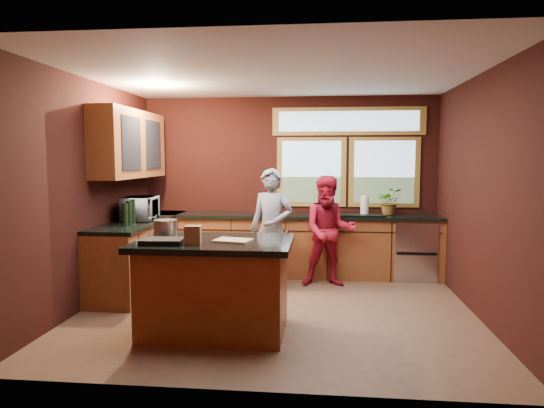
% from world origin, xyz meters
% --- Properties ---
extents(floor, '(4.50, 4.50, 0.00)m').
position_xyz_m(floor, '(0.00, 0.00, 0.00)').
color(floor, brown).
rests_on(floor, ground).
extents(room_shell, '(4.52, 4.02, 2.71)m').
position_xyz_m(room_shell, '(-0.60, 0.32, 1.80)').
color(room_shell, black).
rests_on(room_shell, ground).
extents(back_counter, '(4.50, 0.64, 0.93)m').
position_xyz_m(back_counter, '(0.20, 1.70, 0.46)').
color(back_counter, brown).
rests_on(back_counter, floor).
extents(left_counter, '(0.64, 2.30, 0.93)m').
position_xyz_m(left_counter, '(-1.95, 0.85, 0.47)').
color(left_counter, brown).
rests_on(left_counter, floor).
extents(island, '(1.55, 1.05, 0.95)m').
position_xyz_m(island, '(-0.55, -0.78, 0.48)').
color(island, brown).
rests_on(island, floor).
extents(person_grey, '(0.68, 0.53, 1.63)m').
position_xyz_m(person_grey, '(-0.15, 0.88, 0.82)').
color(person_grey, slate).
rests_on(person_grey, floor).
extents(person_red, '(0.78, 0.62, 1.53)m').
position_xyz_m(person_red, '(0.62, 1.14, 0.76)').
color(person_red, maroon).
rests_on(person_red, floor).
extents(microwave, '(0.44, 0.61, 0.32)m').
position_xyz_m(microwave, '(-1.92, 0.78, 1.09)').
color(microwave, '#999999').
rests_on(microwave, left_counter).
extents(potted_plant, '(0.36, 0.31, 0.39)m').
position_xyz_m(potted_plant, '(1.51, 1.75, 1.13)').
color(potted_plant, '#999999').
rests_on(potted_plant, back_counter).
extents(paper_towel, '(0.12, 0.12, 0.28)m').
position_xyz_m(paper_towel, '(1.14, 1.70, 1.07)').
color(paper_towel, white).
rests_on(paper_towel, back_counter).
extents(cutting_board, '(0.40, 0.32, 0.02)m').
position_xyz_m(cutting_board, '(-0.35, -0.83, 0.95)').
color(cutting_board, tan).
rests_on(cutting_board, island).
extents(stock_pot, '(0.24, 0.24, 0.18)m').
position_xyz_m(stock_pot, '(-1.10, -0.63, 1.03)').
color(stock_pot, silver).
rests_on(stock_pot, island).
extents(paper_bag, '(0.16, 0.13, 0.18)m').
position_xyz_m(paper_bag, '(-0.70, -1.03, 1.03)').
color(paper_bag, brown).
rests_on(paper_bag, island).
extents(black_tray, '(0.41, 0.30, 0.05)m').
position_xyz_m(black_tray, '(-1.00, -1.03, 0.97)').
color(black_tray, black).
rests_on(black_tray, island).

